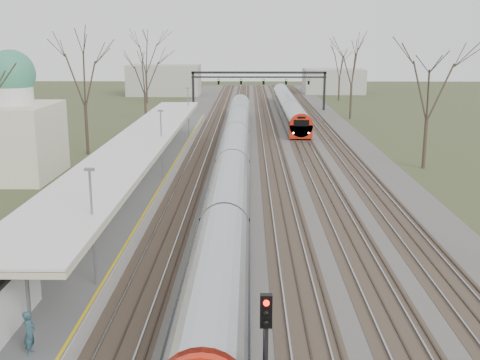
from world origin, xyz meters
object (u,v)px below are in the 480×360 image
Objects in this scene: train_near at (235,152)px; train_far at (288,106)px; signal_post at (266,338)px; passenger at (30,333)px.

train_far is at bearing 79.15° from train_near.
signal_post is at bearing -94.16° from train_far.
signal_post reaches higher than train_far.
signal_post is at bearing -108.82° from passenger.
train_near reaches higher than passenger.
train_near is at bearing -100.85° from train_far.
signal_post reaches higher than passenger.
train_far is 71.39m from passenger.
train_far is at bearing 85.84° from signal_post.
train_near is 34.21m from passenger.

